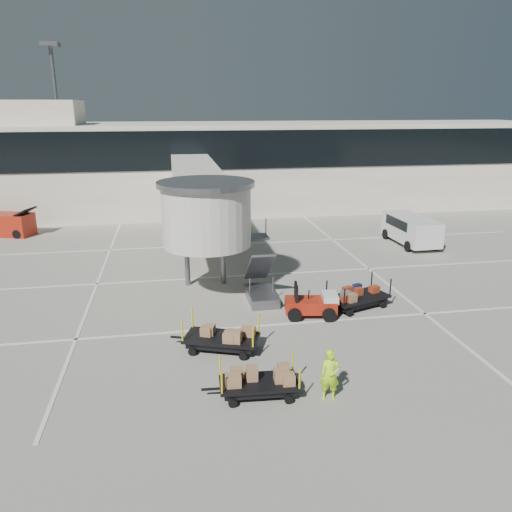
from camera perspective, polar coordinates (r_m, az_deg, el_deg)
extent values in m
plane|color=gray|center=(21.44, 6.84, -9.75)|extent=(140.00, 140.00, 0.00)
cube|color=silver|center=(23.17, 5.43, -7.57)|extent=(40.00, 0.15, 0.02)
cube|color=silver|center=(29.50, 1.89, -2.07)|extent=(40.00, 0.15, 0.02)
cube|color=silver|center=(36.08, -0.36, 1.47)|extent=(40.00, 0.15, 0.02)
cube|color=silver|center=(32.11, 12.07, -0.86)|extent=(0.15, 30.00, 0.02)
cube|color=silver|center=(30.19, -17.46, -2.42)|extent=(0.15, 30.00, 0.02)
cube|color=#EEE6CD|center=(48.98, -3.12, 10.26)|extent=(64.00, 12.00, 8.00)
cube|color=black|center=(42.81, -2.18, 12.03)|extent=(64.00, 0.12, 3.20)
cube|color=#EEE6CD|center=(47.92, -25.57, 14.57)|extent=(10.00, 6.00, 2.00)
cylinder|color=slate|center=(53.36, -21.57, 13.46)|extent=(0.36, 0.36, 15.00)
cube|color=slate|center=(53.60, -22.48, 21.45)|extent=(1.60, 1.60, 0.40)
cube|color=beige|center=(33.78, -6.86, 7.75)|extent=(3.00, 18.00, 2.80)
cylinder|color=beige|center=(24.94, -5.66, 4.58)|extent=(4.40, 4.40, 3.00)
cylinder|color=slate|center=(24.66, -5.77, 8.22)|extent=(4.80, 4.80, 0.25)
cylinder|color=slate|center=(27.55, -7.89, -0.45)|extent=(0.28, 0.28, 2.90)
cylinder|color=slate|center=(27.67, -3.75, -0.24)|extent=(0.28, 0.28, 2.90)
cylinder|color=slate|center=(34.30, -8.36, 2.96)|extent=(0.28, 0.28, 2.90)
cylinder|color=slate|center=(34.40, -5.03, 3.12)|extent=(0.28, 0.28, 2.90)
cylinder|color=slate|center=(41.13, -8.68, 5.25)|extent=(0.28, 0.28, 2.90)
cylinder|color=slate|center=(41.22, -5.89, 5.38)|extent=(0.28, 0.28, 2.90)
cube|color=slate|center=(25.48, 0.63, -4.59)|extent=(1.40, 2.60, 0.50)
cube|color=slate|center=(25.58, 0.39, -1.29)|extent=(1.20, 2.60, 2.06)
cube|color=slate|center=(26.55, -0.14, 2.20)|extent=(1.40, 1.20, 0.12)
cube|color=maroon|center=(23.71, 6.25, -5.61)|extent=(2.54, 1.52, 0.60)
cube|color=silver|center=(23.68, 8.44, -4.68)|extent=(0.87, 1.19, 0.35)
cube|color=black|center=(23.42, 4.60, -4.28)|extent=(0.28, 1.00, 0.89)
cylinder|color=black|center=(23.13, 4.44, -6.76)|extent=(0.67, 0.35, 0.64)
cylinder|color=black|center=(24.31, 4.20, -5.55)|extent=(0.67, 0.35, 0.64)
cylinder|color=black|center=(23.31, 8.36, -6.70)|extent=(0.67, 0.35, 0.64)
cylinder|color=black|center=(24.49, 7.92, -5.50)|extent=(0.67, 0.35, 0.64)
cube|color=black|center=(25.03, 11.60, -4.62)|extent=(3.32, 2.41, 0.12)
cube|color=black|center=(25.10, 11.57, -5.00)|extent=(2.96, 2.10, 0.25)
cube|color=black|center=(23.99, 8.21, -5.79)|extent=(0.68, 0.31, 0.08)
cylinder|color=black|center=(24.06, 10.68, -6.43)|extent=(0.37, 0.24, 0.34)
cylinder|color=black|center=(25.02, 8.71, -5.41)|extent=(0.37, 0.24, 0.34)
cylinder|color=black|center=(25.38, 14.34, -5.42)|extent=(0.37, 0.24, 0.34)
cylinder|color=black|center=(26.29, 12.33, -4.49)|extent=(0.37, 0.24, 0.34)
cylinder|color=black|center=(23.52, 10.06, -4.78)|extent=(0.07, 0.07, 0.90)
cylinder|color=black|center=(24.50, 8.08, -3.79)|extent=(0.07, 0.07, 0.90)
cylinder|color=black|center=(25.35, 15.11, -3.51)|extent=(0.07, 0.07, 0.90)
cylinder|color=black|center=(26.26, 13.08, -2.65)|extent=(0.07, 0.07, 0.90)
cube|color=#56575C|center=(25.14, 13.12, -3.98)|extent=(0.50, 0.50, 0.41)
cube|color=brown|center=(24.48, 10.90, -4.52)|extent=(0.58, 0.53, 0.32)
cube|color=maroon|center=(24.56, 12.04, -4.48)|extent=(0.49, 0.43, 0.35)
cube|color=#56575C|center=(25.11, 11.64, -4.08)|extent=(0.43, 0.39, 0.27)
cube|color=maroon|center=(24.83, 12.22, -4.23)|extent=(0.57, 0.44, 0.38)
cube|color=#56575C|center=(24.36, 10.48, -4.58)|extent=(0.51, 0.42, 0.34)
cube|color=#56575C|center=(25.23, 11.69, -3.95)|extent=(0.47, 0.44, 0.29)
cube|color=#56575C|center=(25.25, 11.17, -3.79)|extent=(0.47, 0.49, 0.38)
cube|color=#56575C|center=(25.10, 10.44, -3.84)|extent=(0.49, 0.49, 0.41)
cube|color=black|center=(17.53, 0.32, -14.28)|extent=(2.75, 1.49, 0.11)
cube|color=black|center=(17.61, 0.32, -14.73)|extent=(2.47, 1.27, 0.22)
cube|color=black|center=(17.50, -5.23, -14.92)|extent=(0.63, 0.11, 0.07)
cylinder|color=black|center=(17.13, -2.67, -16.45)|extent=(0.31, 0.14, 0.30)
cylinder|color=black|center=(18.15, -2.95, -14.38)|extent=(0.31, 0.14, 0.30)
cylinder|color=black|center=(17.33, 3.77, -16.04)|extent=(0.31, 0.14, 0.30)
cylinder|color=black|center=(18.33, 3.08, -14.03)|extent=(0.31, 0.14, 0.30)
cylinder|color=yellow|center=(16.72, -3.93, -14.39)|extent=(0.06, 0.06, 0.80)
cylinder|color=yellow|center=(17.76, -4.13, -12.39)|extent=(0.06, 0.06, 0.80)
cylinder|color=yellow|center=(17.00, 5.01, -13.85)|extent=(0.06, 0.06, 0.80)
cylinder|color=yellow|center=(18.02, 4.23, -11.92)|extent=(0.06, 0.06, 0.80)
cube|color=#9D744C|center=(17.22, -0.12, -13.84)|extent=(0.49, 0.50, 0.44)
cube|color=#9D744C|center=(17.25, -0.39, -13.76)|extent=(0.53, 0.40, 0.45)
cube|color=#9D744C|center=(17.24, 2.81, -13.84)|extent=(0.56, 0.47, 0.43)
cube|color=#9D744C|center=(17.34, 0.25, -13.53)|extent=(0.49, 0.49, 0.47)
cube|color=#9D744C|center=(17.47, -0.96, -13.44)|extent=(0.60, 0.43, 0.39)
cube|color=#9D744C|center=(17.58, 3.03, -13.27)|extent=(0.56, 0.36, 0.39)
cube|color=#9D744C|center=(17.28, -1.02, -13.93)|extent=(0.57, 0.34, 0.33)
cube|color=black|center=(20.48, -3.96, -9.31)|extent=(3.28, 2.41, 0.12)
cube|color=black|center=(20.56, -3.95, -9.75)|extent=(2.93, 2.10, 0.25)
cube|color=black|center=(21.04, -8.83, -9.18)|extent=(0.67, 0.31, 0.08)
cylinder|color=black|center=(20.35, -7.28, -10.78)|extent=(0.36, 0.25, 0.33)
cylinder|color=black|center=(21.48, -6.20, -9.18)|extent=(0.36, 0.25, 0.33)
cylinder|color=black|center=(19.86, -1.47, -11.37)|extent=(0.36, 0.25, 0.33)
cylinder|color=black|center=(21.02, -0.71, -9.69)|extent=(0.36, 0.25, 0.33)
cylinder|color=yellow|center=(20.10, -8.42, -8.59)|extent=(0.07, 0.07, 0.89)
cylinder|color=yellow|center=(21.24, -7.27, -7.10)|extent=(0.07, 0.07, 0.89)
cylinder|color=yellow|center=(19.42, -0.36, -9.34)|extent=(0.07, 0.07, 0.89)
cylinder|color=yellow|center=(20.60, 0.34, -7.74)|extent=(0.07, 0.07, 0.89)
cube|color=#9D744C|center=(20.02, -4.83, -9.23)|extent=(0.54, 0.59, 0.35)
cube|color=#9D744C|center=(20.29, -3.59, -8.67)|extent=(0.56, 0.56, 0.44)
cube|color=#9D744C|center=(20.40, -5.76, -8.57)|extent=(0.55, 0.54, 0.45)
cube|color=#9D744C|center=(20.34, -3.86, -8.52)|extent=(0.75, 0.63, 0.51)
cube|color=#9D744C|center=(19.94, -3.69, -9.17)|extent=(0.72, 0.60, 0.44)
imported|color=#A3E217|center=(17.33, 8.46, -13.29)|extent=(0.73, 0.56, 1.81)
cube|color=silver|center=(37.26, 17.28, 2.99)|extent=(2.25, 5.26, 1.68)
cube|color=silver|center=(39.33, 15.65, 3.34)|extent=(2.02, 0.65, 0.98)
cube|color=black|center=(37.35, 17.18, 3.71)|extent=(2.22, 3.31, 0.67)
cylinder|color=black|center=(35.49, 17.02, 1.06)|extent=(0.28, 0.74, 0.74)
cylinder|color=black|center=(36.50, 19.87, 1.21)|extent=(0.28, 0.74, 0.74)
cylinder|color=black|center=(38.46, 14.62, 2.44)|extent=(0.28, 0.74, 0.74)
cylinder|color=black|center=(39.40, 17.33, 2.55)|extent=(0.28, 0.74, 0.74)
cube|color=maroon|center=(42.83, -26.84, 3.25)|extent=(4.64, 3.12, 1.69)
cube|color=black|center=(41.52, -24.89, 4.64)|extent=(1.54, 1.85, 0.60)
cylinder|color=black|center=(41.40, -25.61, 2.27)|extent=(0.73, 0.49, 0.68)
cylinder|color=black|center=(42.66, -24.43, 2.81)|extent=(0.73, 0.49, 0.68)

